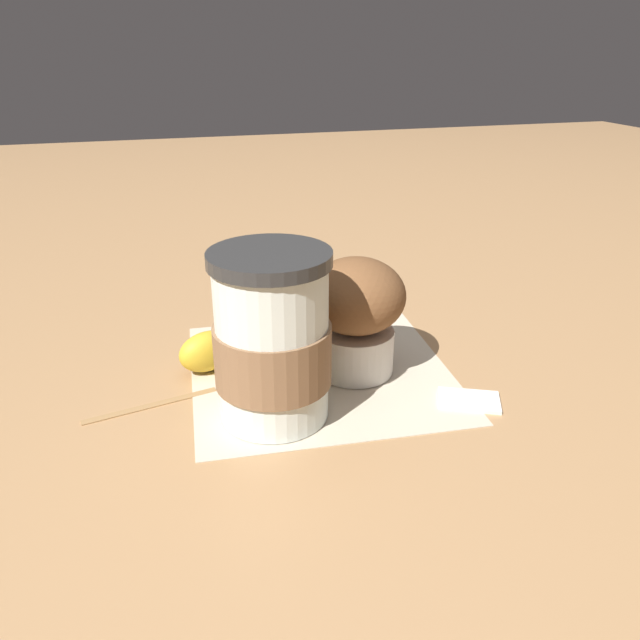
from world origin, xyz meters
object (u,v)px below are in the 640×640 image
muffin (356,312)px  banana (261,339)px  coffee_cup (272,341)px  sugar_packet (469,399)px

muffin → banana: 0.10m
coffee_cup → muffin: bearing=-59.5°
coffee_cup → sugar_packet: 0.17m
coffee_cup → banana: bearing=-5.5°
banana → sugar_packet: 0.19m
coffee_cup → sugar_packet: coffee_cup is taller
coffee_cup → muffin: 0.10m
banana → sugar_packet: bearing=-130.0°
coffee_cup → muffin: coffee_cup is taller
muffin → coffee_cup: bearing=120.5°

